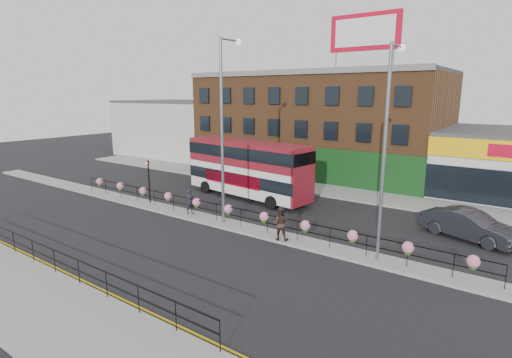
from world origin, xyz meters
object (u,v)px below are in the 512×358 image
Objects in this scene: car at (469,225)px; lamp_column_east at (387,136)px; double_decker_bus at (247,164)px; pedestrian_a at (190,202)px; pedestrian_b at (280,223)px; lamp_column_west at (225,116)px.

lamp_column_east reaches higher than car.
pedestrian_a is at bearing -92.59° from double_decker_bus.
lamp_column_east is (12.78, -6.11, 3.49)m from double_decker_bus.
lamp_column_east is at bearing 164.37° from pedestrian_b.
pedestrian_b is at bearing 146.82° from car.
pedestrian_a is 6.65m from lamp_column_west.
car is 8.66m from lamp_column_east.
pedestrian_a is 0.16× the size of lamp_column_east.
car is at bearing 62.38° from lamp_column_east.
lamp_column_west is at bearing -32.83° from pedestrian_b.
pedestrian_a is at bearing -177.42° from lamp_column_west.
lamp_column_west is at bearing 132.98° from car.
car is 17.29m from pedestrian_a.
car is 2.83× the size of pedestrian_b.
lamp_column_east is at bearing -69.61° from pedestrian_a.
car is at bearing -49.44° from pedestrian_a.
pedestrian_b reaches higher than car.
pedestrian_a is (-0.28, -6.19, -1.80)m from double_decker_bus.
lamp_column_east is (9.95, -0.06, -0.59)m from lamp_column_west.
double_decker_bus is at bearing 17.44° from pedestrian_a.
lamp_column_west reaches higher than double_decker_bus.
pedestrian_a is 0.87× the size of pedestrian_b.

